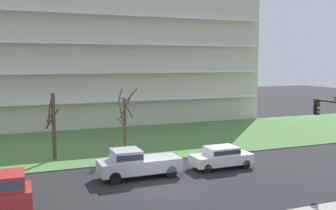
% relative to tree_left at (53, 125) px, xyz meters
% --- Properties ---
extents(ground, '(160.00, 160.00, 0.00)m').
position_rel_tree_left_xyz_m(ground, '(5.56, -9.28, -2.76)').
color(ground, '#232326').
extents(grass_lawn_strip, '(80.00, 16.00, 0.08)m').
position_rel_tree_left_xyz_m(grass_lawn_strip, '(5.56, 4.72, -2.72)').
color(grass_lawn_strip, '#547F42').
rests_on(grass_lawn_strip, ground).
extents(apartment_building, '(43.55, 12.66, 16.08)m').
position_rel_tree_left_xyz_m(apartment_building, '(5.56, 18.57, 5.28)').
color(apartment_building, beige).
rests_on(apartment_building, ground).
extents(tree_left, '(1.12, 0.92, 5.22)m').
position_rel_tree_left_xyz_m(tree_left, '(0.00, 0.00, 0.00)').
color(tree_left, '#4C3828').
rests_on(tree_left, ground).
extents(tree_center, '(1.68, 1.67, 5.48)m').
position_rel_tree_left_xyz_m(tree_center, '(5.57, -0.46, 0.08)').
color(tree_center, brown).
rests_on(tree_center, ground).
extents(sedan_white_near_left, '(4.42, 1.85, 1.57)m').
position_rel_tree_left_xyz_m(sedan_white_near_left, '(10.97, -6.78, -1.89)').
color(sedan_white_near_left, white).
rests_on(sedan_white_near_left, ground).
extents(pickup_silver_center_right, '(5.42, 2.05, 1.95)m').
position_rel_tree_left_xyz_m(pickup_silver_center_right, '(4.58, -6.78, -1.75)').
color(pickup_silver_center_right, '#B7BABF').
rests_on(pickup_silver_center_right, ground).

